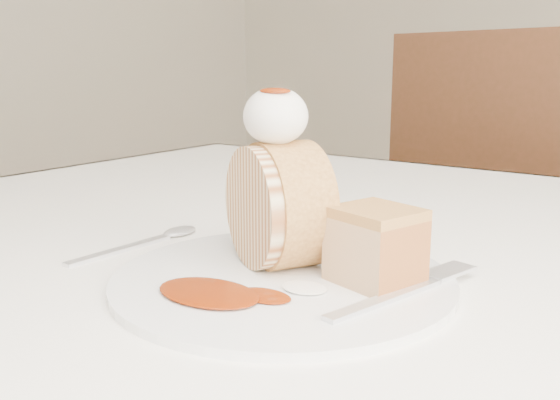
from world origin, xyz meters
The scene contains 10 objects.
table centered at (0.00, 0.20, 0.66)m, with size 1.40×0.90×0.75m.
chair_far centered at (-0.17, 1.04, 0.56)m, with size 0.57×0.57×0.99m.
plate centered at (-0.06, 0.00, 0.75)m, with size 0.27×0.27×0.01m, color white.
roulade_slice centered at (-0.08, 0.02, 0.81)m, with size 0.10×0.10×0.06m, color beige.
cake_chunk centered at (0.01, 0.03, 0.78)m, with size 0.06×0.06×0.05m, color tan.
whipped_cream centered at (-0.08, 0.02, 0.88)m, with size 0.05×0.05×0.05m, color white.
caramel_drizzle centered at (-0.08, 0.02, 0.91)m, with size 0.03×0.02×0.01m, color maroon.
caramel_pool centered at (-0.08, -0.07, 0.76)m, with size 0.09×0.06×0.00m, color maroon, non-canonical shape.
fork centered at (0.03, 0.00, 0.76)m, with size 0.02×0.16×0.00m, color silver.
spoon centered at (-0.23, -0.02, 0.75)m, with size 0.02×0.14×0.00m, color silver.
Camera 1 is at (0.22, -0.39, 0.92)m, focal length 40.00 mm.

